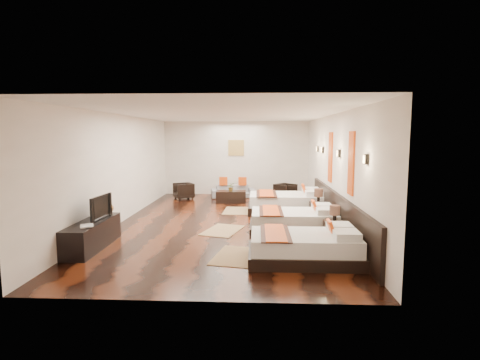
{
  "coord_description": "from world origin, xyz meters",
  "views": [
    {
      "loc": [
        0.82,
        -9.63,
        2.26
      ],
      "look_at": [
        0.36,
        0.16,
        1.1
      ],
      "focal_mm": 28.1,
      "sensor_mm": 36.0,
      "label": 1
    }
  ],
  "objects_px": {
    "book": "(80,227)",
    "figurine": "(106,207)",
    "armchair_left": "(184,191)",
    "nightstand_b": "(318,209)",
    "table_plant": "(231,187)",
    "tv_console": "(92,235)",
    "bed_far": "(287,203)",
    "bed_near": "(305,247)",
    "nightstand_a": "(334,230)",
    "bed_mid": "(295,221)",
    "sofa": "(233,191)",
    "tv": "(97,207)",
    "coffee_table": "(231,197)",
    "armchair_right": "(285,192)"
  },
  "relations": [
    {
      "from": "armchair_left",
      "to": "table_plant",
      "type": "bearing_deg",
      "value": 38.09
    },
    {
      "from": "book",
      "to": "table_plant",
      "type": "distance_m",
      "value": 6.23
    },
    {
      "from": "tv_console",
      "to": "tv",
      "type": "distance_m",
      "value": 0.56
    },
    {
      "from": "bed_far",
      "to": "nightstand_a",
      "type": "distance_m",
      "value": 3.25
    },
    {
      "from": "bed_near",
      "to": "nightstand_a",
      "type": "xyz_separation_m",
      "value": [
        0.75,
        1.17,
        0.02
      ]
    },
    {
      "from": "figurine",
      "to": "table_plant",
      "type": "relative_size",
      "value": 1.1
    },
    {
      "from": "nightstand_b",
      "to": "figurine",
      "type": "bearing_deg",
      "value": -158.56
    },
    {
      "from": "bed_near",
      "to": "tv",
      "type": "relative_size",
      "value": 2.3
    },
    {
      "from": "bed_far",
      "to": "coffee_table",
      "type": "height_order",
      "value": "bed_far"
    },
    {
      "from": "coffee_table",
      "to": "table_plant",
      "type": "height_order",
      "value": "table_plant"
    },
    {
      "from": "bed_mid",
      "to": "armchair_right",
      "type": "bearing_deg",
      "value": 88.51
    },
    {
      "from": "bed_mid",
      "to": "armchair_left",
      "type": "xyz_separation_m",
      "value": [
        -3.52,
        4.55,
        0.02
      ]
    },
    {
      "from": "nightstand_b",
      "to": "table_plant",
      "type": "distance_m",
      "value": 3.58
    },
    {
      "from": "bed_near",
      "to": "nightstand_b",
      "type": "relative_size",
      "value": 2.32
    },
    {
      "from": "bed_far",
      "to": "table_plant",
      "type": "height_order",
      "value": "bed_far"
    },
    {
      "from": "bed_far",
      "to": "nightstand_a",
      "type": "height_order",
      "value": "bed_far"
    },
    {
      "from": "armchair_left",
      "to": "nightstand_a",
      "type": "bearing_deg",
      "value": 9.14
    },
    {
      "from": "bed_far",
      "to": "sofa",
      "type": "height_order",
      "value": "bed_far"
    },
    {
      "from": "nightstand_b",
      "to": "sofa",
      "type": "relative_size",
      "value": 0.55
    },
    {
      "from": "nightstand_b",
      "to": "tv",
      "type": "height_order",
      "value": "tv"
    },
    {
      "from": "sofa",
      "to": "table_plant",
      "type": "bearing_deg",
      "value": -100.33
    },
    {
      "from": "nightstand_a",
      "to": "coffee_table",
      "type": "xyz_separation_m",
      "value": [
        -2.52,
        4.72,
        -0.08
      ]
    },
    {
      "from": "bed_mid",
      "to": "tv_console",
      "type": "height_order",
      "value": "bed_mid"
    },
    {
      "from": "armchair_right",
      "to": "tv",
      "type": "bearing_deg",
      "value": -172.38
    },
    {
      "from": "tv",
      "to": "bed_mid",
      "type": "bearing_deg",
      "value": -69.88
    },
    {
      "from": "bed_far",
      "to": "bed_near",
      "type": "bearing_deg",
      "value": -90.04
    },
    {
      "from": "bed_mid",
      "to": "armchair_left",
      "type": "height_order",
      "value": "bed_mid"
    },
    {
      "from": "bed_mid",
      "to": "tv",
      "type": "relative_size",
      "value": 2.34
    },
    {
      "from": "nightstand_b",
      "to": "table_plant",
      "type": "relative_size",
      "value": 3.0
    },
    {
      "from": "nightstand_b",
      "to": "table_plant",
      "type": "height_order",
      "value": "nightstand_b"
    },
    {
      "from": "tv",
      "to": "bed_far",
      "type": "bearing_deg",
      "value": -45.82
    },
    {
      "from": "table_plant",
      "to": "bed_near",
      "type": "bearing_deg",
      "value": -73.2
    },
    {
      "from": "figurine",
      "to": "coffee_table",
      "type": "relative_size",
      "value": 0.32
    },
    {
      "from": "sofa",
      "to": "table_plant",
      "type": "distance_m",
      "value": 1.16
    },
    {
      "from": "coffee_table",
      "to": "bed_far",
      "type": "bearing_deg",
      "value": -41.17
    },
    {
      "from": "tv_console",
      "to": "book",
      "type": "relative_size",
      "value": 5.79
    },
    {
      "from": "nightstand_b",
      "to": "armchair_left",
      "type": "distance_m",
      "value": 5.38
    },
    {
      "from": "tv_console",
      "to": "sofa",
      "type": "height_order",
      "value": "tv_console"
    },
    {
      "from": "figurine",
      "to": "armchair_left",
      "type": "relative_size",
      "value": 0.5
    },
    {
      "from": "bed_mid",
      "to": "figurine",
      "type": "relative_size",
      "value": 6.43
    },
    {
      "from": "armchair_left",
      "to": "table_plant",
      "type": "xyz_separation_m",
      "value": [
        1.76,
        -0.74,
        0.25
      ]
    },
    {
      "from": "bed_far",
      "to": "coffee_table",
      "type": "bearing_deg",
      "value": 138.83
    },
    {
      "from": "armchair_left",
      "to": "bed_near",
      "type": "bearing_deg",
      "value": -1.04
    },
    {
      "from": "bed_far",
      "to": "nightstand_b",
      "type": "xyz_separation_m",
      "value": [
        0.75,
        -1.06,
        0.01
      ]
    },
    {
      "from": "tv_console",
      "to": "table_plant",
      "type": "xyz_separation_m",
      "value": [
        2.44,
        5.24,
        0.27
      ]
    },
    {
      "from": "tv",
      "to": "tv_console",
      "type": "bearing_deg",
      "value": 167.1
    },
    {
      "from": "book",
      "to": "figurine",
      "type": "bearing_deg",
      "value": 90.0
    },
    {
      "from": "nightstand_b",
      "to": "book",
      "type": "bearing_deg",
      "value": -147.16
    },
    {
      "from": "nightstand_a",
      "to": "armchair_right",
      "type": "relative_size",
      "value": 1.27
    },
    {
      "from": "bed_mid",
      "to": "bed_far",
      "type": "distance_m",
      "value": 2.33
    }
  ]
}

